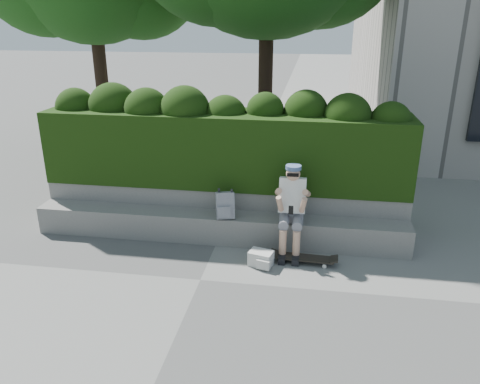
% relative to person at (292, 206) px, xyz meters
% --- Properties ---
extents(ground, '(80.00, 80.00, 0.00)m').
position_rel_person_xyz_m(ground, '(-1.18, -1.07, -0.75)').
color(ground, slate).
rests_on(ground, ground).
extents(bench_ledge, '(6.00, 0.45, 0.45)m').
position_rel_person_xyz_m(bench_ledge, '(-1.18, 0.18, -0.53)').
color(bench_ledge, gray).
rests_on(bench_ledge, ground).
extents(planter_wall, '(6.00, 0.50, 0.75)m').
position_rel_person_xyz_m(planter_wall, '(-1.18, 0.66, -0.38)').
color(planter_wall, gray).
rests_on(planter_wall, ground).
extents(hedge, '(6.00, 1.00, 1.20)m').
position_rel_person_xyz_m(hedge, '(-1.18, 0.88, 0.60)').
color(hedge, black).
rests_on(hedge, planter_wall).
extents(person, '(0.40, 0.76, 1.38)m').
position_rel_person_xyz_m(person, '(0.00, 0.00, 0.00)').
color(person, gray).
rests_on(person, ground).
extents(skateboard, '(0.89, 0.27, 0.09)m').
position_rel_person_xyz_m(skateboard, '(0.22, -0.36, -0.68)').
color(skateboard, black).
rests_on(skateboard, ground).
extents(backpack_plaid, '(0.31, 0.23, 0.41)m').
position_rel_person_xyz_m(backpack_plaid, '(-1.04, 0.08, -0.10)').
color(backpack_plaid, '#A0A1A5').
rests_on(backpack_plaid, bench_ledge).
extents(backpack_ground, '(0.38, 0.31, 0.22)m').
position_rel_person_xyz_m(backpack_ground, '(-0.40, -0.52, -0.64)').
color(backpack_ground, silver).
rests_on(backpack_ground, ground).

